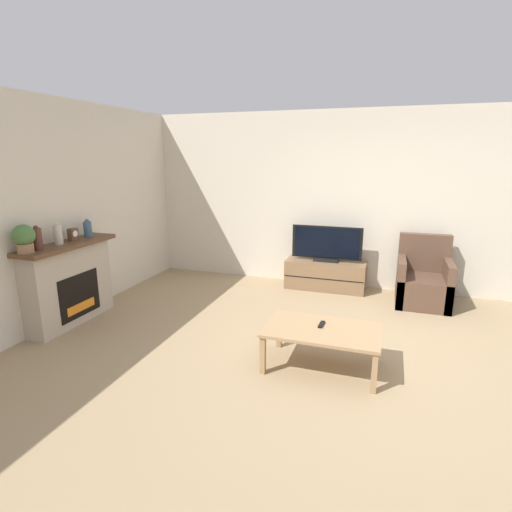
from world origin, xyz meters
TOP-DOWN VIEW (x-y plane):
  - ground_plane at (0.00, 0.00)m, footprint 24.00×24.00m
  - wall_back at (0.00, 2.50)m, footprint 12.00×0.06m
  - wall_left at (-3.62, 0.00)m, footprint 0.06×12.00m
  - fireplace at (-3.44, -0.11)m, footprint 0.40×1.30m
  - mantel_vase_left at (-3.43, -0.50)m, footprint 0.10×0.10m
  - mantel_vase_centre_left at (-3.43, -0.21)m, footprint 0.10×0.10m
  - mantel_vase_right at (-3.43, 0.28)m, footprint 0.10×0.10m
  - mantel_clock at (-3.43, 0.02)m, footprint 0.08×0.11m
  - potted_plant at (-3.43, -0.66)m, footprint 0.23×0.23m
  - tv_stand at (-0.67, 2.20)m, footprint 1.21×0.46m
  - tv at (-0.67, 2.20)m, footprint 1.07×0.18m
  - armchair at (0.72, 2.00)m, footprint 0.70×0.76m
  - coffee_table at (-0.32, -0.22)m, footprint 1.10×0.67m
  - remote at (-0.34, -0.15)m, footprint 0.05×0.15m

SIDE VIEW (x-z plane):
  - ground_plane at x=0.00m, z-range 0.00..0.00m
  - tv_stand at x=-0.67m, z-range 0.00..0.44m
  - armchair at x=0.72m, z-range -0.17..0.77m
  - coffee_table at x=-0.32m, z-range 0.16..0.57m
  - remote at x=-0.34m, z-range 0.41..0.43m
  - fireplace at x=-3.44m, z-range 0.01..1.03m
  - tv at x=-0.67m, z-range 0.42..0.97m
  - mantel_clock at x=-3.43m, z-range 1.02..1.17m
  - mantel_vase_right at x=-3.43m, z-range 1.01..1.24m
  - mantel_vase_centre_left at x=-3.43m, z-range 1.01..1.27m
  - mantel_vase_left at x=-3.43m, z-range 1.01..1.28m
  - potted_plant at x=-3.43m, z-range 1.03..1.34m
  - wall_back at x=0.00m, z-range 0.00..2.70m
  - wall_left at x=-3.62m, z-range 0.00..2.70m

